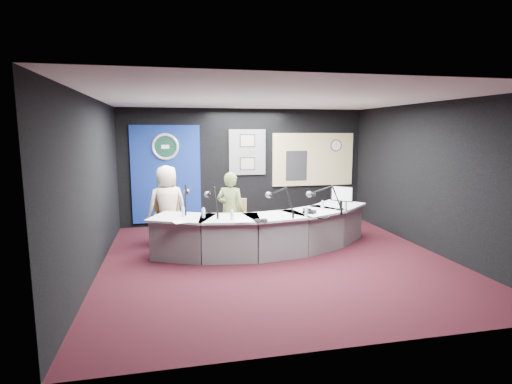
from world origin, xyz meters
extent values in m
plane|color=black|center=(0.00, 0.00, 0.00)|extent=(6.00, 6.00, 0.00)
cube|color=silver|center=(0.00, 0.00, 2.80)|extent=(6.00, 6.00, 0.02)
cube|color=black|center=(0.00, 3.00, 1.40)|extent=(6.00, 0.02, 2.80)
cube|color=black|center=(0.00, -3.00, 1.40)|extent=(6.00, 0.02, 2.80)
cube|color=black|center=(-3.00, 0.00, 1.40)|extent=(0.02, 6.00, 2.80)
cube|color=black|center=(3.00, 0.00, 1.40)|extent=(0.02, 6.00, 2.80)
cube|color=navy|center=(-1.90, 2.97, 1.25)|extent=(1.60, 0.05, 2.30)
torus|color=silver|center=(-1.90, 2.93, 1.90)|extent=(0.63, 0.07, 0.63)
cylinder|color=#0D3120|center=(-1.90, 2.94, 1.90)|extent=(0.48, 0.01, 0.48)
cube|color=slate|center=(0.05, 2.97, 1.75)|extent=(0.90, 0.04, 1.10)
cube|color=gray|center=(0.05, 2.94, 2.03)|extent=(0.34, 0.02, 0.27)
cube|color=gray|center=(0.05, 2.94, 1.47)|extent=(0.34, 0.02, 0.27)
cube|color=#CBB87F|center=(1.75, 2.97, 1.55)|extent=(2.12, 0.06, 1.32)
cube|color=#DBB48A|center=(1.75, 2.96, 1.55)|extent=(2.00, 0.02, 1.20)
cube|color=black|center=(1.30, 2.94, 1.40)|extent=(0.55, 0.02, 0.75)
cylinder|color=white|center=(2.35, 2.94, 1.90)|extent=(0.28, 0.01, 0.28)
cube|color=slate|center=(-1.90, 1.62, 0.62)|extent=(0.50, 0.10, 0.70)
imported|color=beige|center=(-1.88, 1.37, 0.80)|extent=(0.90, 0.72, 1.60)
imported|color=olive|center=(-0.69, 0.83, 0.75)|extent=(0.65, 0.57, 1.50)
cube|color=black|center=(1.41, 0.46, 1.07)|extent=(0.35, 0.35, 0.31)
cube|color=black|center=(0.71, 0.29, 0.78)|extent=(0.27, 0.27, 0.05)
torus|color=black|center=(0.80, -0.20, 0.77)|extent=(0.20, 0.20, 0.03)
torus|color=black|center=(-0.32, -0.18, 0.77)|extent=(0.24, 0.24, 0.04)
cube|color=white|center=(-1.69, 0.06, 0.75)|extent=(0.26, 0.32, 0.00)
cube|color=white|center=(-0.64, -0.06, 0.75)|extent=(0.23, 0.32, 0.00)
camera|label=1|loc=(-1.80, -6.62, 2.26)|focal=28.00mm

